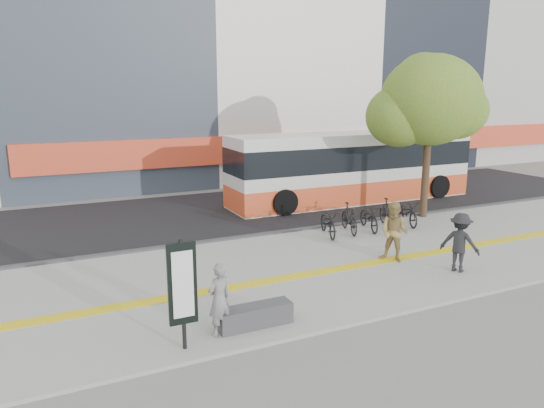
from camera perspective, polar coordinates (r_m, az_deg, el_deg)
name	(u,v)px	position (r m, az deg, el deg)	size (l,w,h in m)	color
ground	(330,289)	(13.02, 6.61, -9.59)	(120.00, 120.00, 0.00)	slate
sidewalk	(302,269)	(14.21, 3.40, -7.41)	(40.00, 7.00, 0.08)	gray
tactile_strip	(311,273)	(13.79, 4.41, -7.87)	(40.00, 0.45, 0.01)	yellow
street	(215,213)	(20.82, -6.54, -0.99)	(40.00, 8.00, 0.06)	black
curb	(253,236)	(17.20, -2.20, -3.71)	(40.00, 0.25, 0.14)	#333335
bench	(255,316)	(10.81, -1.95, -12.56)	(1.60, 0.45, 0.45)	#333335
signboard	(182,286)	(9.64, -10.13, -9.09)	(0.55, 0.10, 2.20)	black
street_tree	(428,102)	(20.28, 17.26, 10.97)	(4.40, 3.80, 6.31)	#3B271B
bus	(353,169)	(22.94, 9.14, 3.94)	(11.53, 2.73, 3.07)	silver
bicycle_row	(369,217)	(18.20, 10.98, -1.41)	(4.49, 1.86, 1.03)	black
seated_woman	(219,299)	(10.28, -6.02, -10.72)	(0.56, 0.37, 1.53)	black
pedestrian_tan	(394,232)	(14.92, 13.72, -3.10)	(0.85, 0.66, 1.75)	olive
pedestrian_dark	(460,242)	(14.62, 20.54, -4.10)	(1.06, 0.61, 1.63)	black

